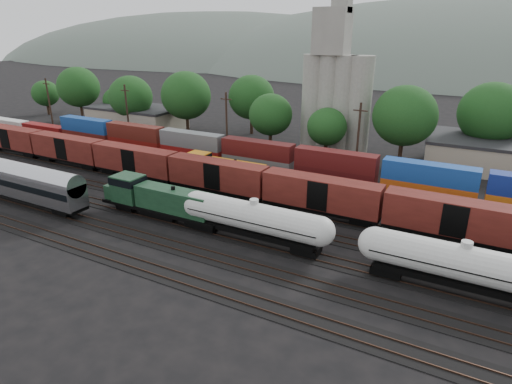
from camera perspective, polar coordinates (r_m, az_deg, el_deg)
The scene contains 14 objects.
ground at distance 56.06m, azimuth -5.30°, elevation -2.68°, with size 600.00×600.00×0.00m, color black.
tracks at distance 56.04m, azimuth -5.30°, elevation -2.63°, with size 180.00×33.20×0.20m.
green_locomotive at distance 54.78m, azimuth -13.35°, elevation -0.79°, with size 17.40×3.07×4.61m.
tank_car_a at distance 47.03m, azimuth -0.26°, elevation -3.56°, with size 18.46×3.31×4.84m.
tank_car_b at distance 42.31m, azimuth 25.87°, elevation -8.75°, with size 18.69×3.35×4.90m.
passenger_coach at distance 66.35m, azimuth -29.44°, elevation 1.53°, with size 24.49×3.02×5.56m.
orange_locomotive at distance 66.06m, azimuth -4.78°, elevation 3.15°, with size 15.92×2.65×3.98m.
boxcar_string at distance 53.88m, azimuth 8.67°, elevation -0.25°, with size 169.00×2.90×4.20m.
container_wall at distance 68.27m, azimuth -0.01°, elevation 4.28°, with size 160.00×2.60×5.80m.
grain_silo at distance 83.38m, azimuth 10.50°, elevation 12.91°, with size 13.40×5.00×29.00m.
industrial_sheds at distance 83.33m, azimuth 12.13°, elevation 6.68°, with size 119.38×17.26×5.10m.
tree_band at distance 82.87m, azimuth 11.83°, elevation 10.54°, with size 166.99×22.03×14.52m.
utility_poles at distance 72.54m, azimuth 4.21°, elevation 7.99°, with size 122.20×0.36×12.00m.
distant_hills at distance 305.65m, azimuth 27.61°, elevation 10.48°, with size 860.00×286.00×130.00m.
Camera 1 is at (28.84, -42.59, 22.30)m, focal length 30.00 mm.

